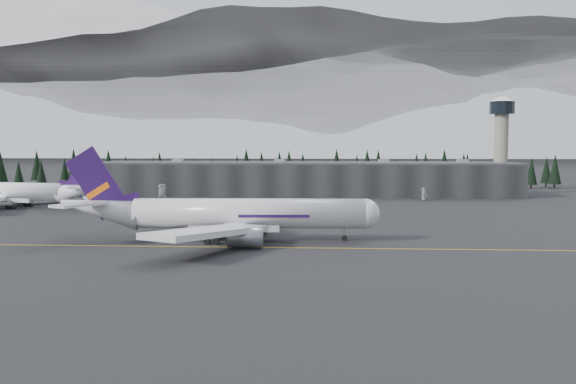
# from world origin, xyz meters

# --- Properties ---
(ground) EXTENTS (1400.00, 1400.00, 0.00)m
(ground) POSITION_xyz_m (0.00, 0.00, 0.00)
(ground) COLOR black
(ground) RESTS_ON ground
(taxiline) EXTENTS (400.00, 0.40, 0.02)m
(taxiline) POSITION_xyz_m (0.00, -2.00, 0.01)
(taxiline) COLOR gold
(taxiline) RESTS_ON ground
(terminal) EXTENTS (160.00, 30.00, 12.60)m
(terminal) POSITION_xyz_m (0.00, 125.00, 6.30)
(terminal) COLOR black
(terminal) RESTS_ON ground
(control_tower) EXTENTS (10.00, 10.00, 37.70)m
(control_tower) POSITION_xyz_m (75.00, 128.00, 23.41)
(control_tower) COLOR gray
(control_tower) RESTS_ON ground
(treeline) EXTENTS (360.00, 20.00, 15.00)m
(treeline) POSITION_xyz_m (0.00, 162.00, 7.50)
(treeline) COLOR black
(treeline) RESTS_ON ground
(mountain_ridge) EXTENTS (4400.00, 900.00, 420.00)m
(mountain_ridge) POSITION_xyz_m (0.00, 1000.00, 0.00)
(mountain_ridge) COLOR white
(mountain_ridge) RESTS_ON ground
(jet_main) EXTENTS (65.87, 60.73, 19.36)m
(jet_main) POSITION_xyz_m (-12.79, 6.18, 5.46)
(jet_main) COLOR silver
(jet_main) RESTS_ON ground
(jet_parked) EXTENTS (59.01, 54.02, 17.49)m
(jet_parked) POSITION_xyz_m (-87.16, 68.28, 4.93)
(jet_parked) COLOR white
(jet_parked) RESTS_ON ground
(gse_vehicle_a) EXTENTS (3.74, 5.87, 1.51)m
(gse_vehicle_a) POSITION_xyz_m (-50.12, 101.16, 0.75)
(gse_vehicle_a) COLOR silver
(gse_vehicle_a) RESTS_ON ground
(gse_vehicle_b) EXTENTS (4.86, 3.38, 1.54)m
(gse_vehicle_b) POSITION_xyz_m (42.29, 101.55, 0.77)
(gse_vehicle_b) COLOR #B8B8BA
(gse_vehicle_b) RESTS_ON ground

